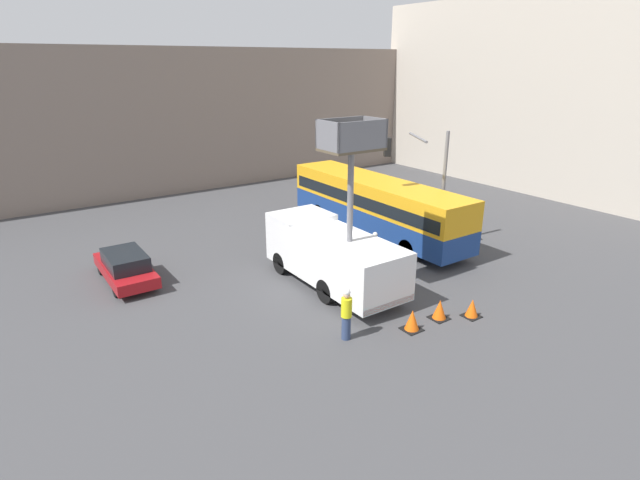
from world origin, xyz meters
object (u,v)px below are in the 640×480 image
traffic_light_pole (424,170)px  traffic_cone_near_truck (412,321)px  utility_truck (332,252)px  city_bus (376,203)px  road_worker_directing (375,250)px  traffic_cone_far_side (472,309)px  parked_car_curbside (125,266)px  road_worker_near_truck (346,314)px  traffic_cone_mid_road (440,310)px

traffic_light_pole → traffic_cone_near_truck: 9.73m
utility_truck → city_bus: bearing=34.8°
road_worker_directing → traffic_cone_far_side: 5.74m
parked_car_curbside → traffic_light_pole: bearing=-15.7°
city_bus → traffic_light_pole: (0.83, -2.56, 2.16)m
traffic_light_pole → road_worker_near_truck: (-8.89, -5.36, -3.02)m
traffic_cone_mid_road → traffic_light_pole: bearing=50.4°
traffic_light_pole → parked_car_curbside: (-13.90, 3.92, -3.28)m
traffic_cone_far_side → traffic_light_pole: bearing=59.5°
traffic_light_pole → traffic_cone_mid_road: size_ratio=7.78×
city_bus → traffic_cone_mid_road: 9.86m
traffic_cone_near_truck → utility_truck: bearing=92.1°
traffic_cone_mid_road → city_bus: bearing=63.9°
traffic_cone_near_truck → traffic_cone_far_side: bearing=-12.6°
road_worker_directing → parked_car_curbside: size_ratio=0.40×
city_bus → traffic_cone_mid_road: size_ratio=15.96×
traffic_light_pole → road_worker_directing: 5.16m
road_worker_near_truck → traffic_cone_mid_road: (3.77, -0.83, -0.61)m
utility_truck → city_bus: utility_truck is taller
road_worker_directing → road_worker_near_truck: bearing=-135.8°
parked_car_curbside → traffic_cone_mid_road: bearing=-49.0°
utility_truck → traffic_cone_mid_road: utility_truck is taller
city_bus → traffic_cone_far_side: city_bus is taller
city_bus → road_worker_directing: (-3.15, -3.63, -0.94)m
city_bus → road_worker_directing: bearing=153.6°
road_worker_near_truck → traffic_cone_near_truck: bearing=53.7°
city_bus → parked_car_curbside: (-13.08, 1.36, -1.12)m
city_bus → traffic_cone_near_truck: city_bus is taller
utility_truck → road_worker_near_truck: bearing=-119.5°
utility_truck → road_worker_directing: 2.88m
traffic_cone_far_side → parked_car_curbside: size_ratio=0.16×
traffic_light_pole → traffic_cone_near_truck: (-6.56, -6.21, -3.62)m
traffic_light_pole → road_worker_near_truck: size_ratio=3.09×
traffic_light_pole → parked_car_curbside: size_ratio=1.32×
road_worker_directing → traffic_cone_near_truck: (-2.58, -5.14, -0.51)m
traffic_cone_mid_road → road_worker_near_truck: bearing=167.5°
traffic_cone_near_truck → road_worker_directing: bearing=63.3°
city_bus → traffic_cone_near_truck: (-5.73, -8.77, -1.46)m
city_bus → traffic_cone_far_side: 9.98m
utility_truck → road_worker_directing: bearing=9.9°
utility_truck → traffic_cone_mid_road: size_ratio=9.40×
utility_truck → traffic_light_pole: 7.32m
utility_truck → traffic_cone_far_side: utility_truck is taller
road_worker_near_truck → traffic_cone_far_side: 5.13m
utility_truck → traffic_light_pole: size_ratio=1.21×
parked_car_curbside → city_bus: bearing=-5.9°
traffic_cone_near_truck → traffic_cone_mid_road: (1.44, 0.02, -0.01)m
road_worker_directing → traffic_cone_mid_road: bearing=-99.5°
city_bus → traffic_cone_mid_road: (-4.29, -8.75, -1.47)m
road_worker_near_truck → parked_car_curbside: size_ratio=0.43×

